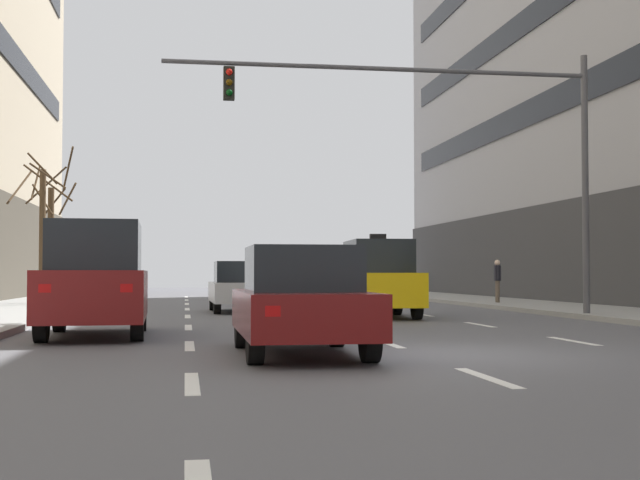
{
  "coord_description": "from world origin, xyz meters",
  "views": [
    {
      "loc": [
        -3.47,
        -12.77,
        1.21
      ],
      "look_at": [
        0.41,
        12.34,
        2.18
      ],
      "focal_mm": 49.14,
      "sensor_mm": 36.0,
      "label": 1
    }
  ],
  "objects": [
    {
      "name": "traffic_signal_0",
      "position": [
        3.7,
        9.31,
        5.02
      ],
      "size": [
        11.34,
        0.35,
        6.96
      ],
      "color": "#4C4C51",
      "rests_on": "sidewalk_right"
    },
    {
      "name": "lane_stripe_l3_s7",
      "position": [
        3.39,
        17.0,
        0.0
      ],
      "size": [
        0.16,
        2.0,
        0.01
      ],
      "primitive_type": "cube",
      "color": "silver",
      "rests_on": "ground"
    },
    {
      "name": "lane_stripe_l2_s6",
      "position": [
        0.0,
        12.0,
        0.0
      ],
      "size": [
        0.16,
        2.0,
        0.01
      ],
      "primitive_type": "cube",
      "color": "silver",
      "rests_on": "ground"
    },
    {
      "name": "lane_stripe_l1_s8",
      "position": [
        -3.39,
        22.0,
        0.0
      ],
      "size": [
        0.16,
        2.0,
        0.01
      ],
      "primitive_type": "cube",
      "color": "silver",
      "rests_on": "ground"
    },
    {
      "name": "lane_stripe_l3_s8",
      "position": [
        3.39,
        22.0,
        0.0
      ],
      "size": [
        0.16,
        2.0,
        0.01
      ],
      "primitive_type": "cube",
      "color": "silver",
      "rests_on": "ground"
    },
    {
      "name": "lane_stripe_l3_s4",
      "position": [
        3.39,
        2.0,
        0.0
      ],
      "size": [
        0.16,
        2.0,
        0.01
      ],
      "primitive_type": "cube",
      "color": "silver",
      "rests_on": "ground"
    },
    {
      "name": "lane_stripe_l2_s5",
      "position": [
        0.0,
        7.0,
        0.0
      ],
      "size": [
        0.16,
        2.0,
        0.01
      ],
      "primitive_type": "cube",
      "color": "silver",
      "rests_on": "ground"
    },
    {
      "name": "lane_stripe_l1_s6",
      "position": [
        -3.39,
        12.0,
        0.0
      ],
      "size": [
        0.16,
        2.0,
        0.01
      ],
      "primitive_type": "cube",
      "color": "silver",
      "rests_on": "ground"
    },
    {
      "name": "pedestrian_0",
      "position": [
        7.85,
        17.9,
        1.03
      ],
      "size": [
        0.26,
        0.52,
        1.56
      ],
      "color": "brown",
      "rests_on": "sidewalk_right"
    },
    {
      "name": "street_tree_0",
      "position": [
        -8.35,
        20.19,
        2.58
      ],
      "size": [
        1.88,
        1.9,
        5.1
      ],
      "color": "#4C3823",
      "rests_on": "sidewalk_left"
    },
    {
      "name": "lane_stripe_l2_s3",
      "position": [
        0.0,
        -3.0,
        0.0
      ],
      "size": [
        0.16,
        2.0,
        0.01
      ],
      "primitive_type": "cube",
      "color": "silver",
      "rests_on": "ground"
    },
    {
      "name": "car_driving_0",
      "position": [
        -1.77,
        0.12,
        0.79
      ],
      "size": [
        1.8,
        4.29,
        1.61
      ],
      "color": "black",
      "rests_on": "ground"
    },
    {
      "name": "ground_plane",
      "position": [
        0.0,
        0.0,
        0.0
      ],
      "size": [
        120.0,
        120.0,
        0.0
      ],
      "primitive_type": "plane",
      "color": "#515156"
    },
    {
      "name": "street_tree_1",
      "position": [
        -8.28,
        18.3,
        2.79
      ],
      "size": [
        2.29,
        2.02,
        5.39
      ],
      "color": "#4C3823",
      "rests_on": "sidewalk_left"
    },
    {
      "name": "lane_stripe_l1_s10",
      "position": [
        -3.39,
        32.0,
        0.0
      ],
      "size": [
        0.16,
        2.0,
        0.01
      ],
      "primitive_type": "cube",
      "color": "silver",
      "rests_on": "ground"
    },
    {
      "name": "car_driving_3",
      "position": [
        -1.77,
        14.66,
        0.78
      ],
      "size": [
        1.83,
        4.23,
        1.58
      ],
      "color": "black",
      "rests_on": "ground"
    },
    {
      "name": "car_driving_1",
      "position": [
        -5.16,
        4.49,
        1.09
      ],
      "size": [
        2.0,
        4.56,
        2.18
      ],
      "color": "black",
      "rests_on": "ground"
    },
    {
      "name": "lane_stripe_l3_s6",
      "position": [
        3.39,
        12.0,
        0.0
      ],
      "size": [
        0.16,
        2.0,
        0.01
      ],
      "primitive_type": "cube",
      "color": "silver",
      "rests_on": "ground"
    },
    {
      "name": "lane_stripe_l3_s5",
      "position": [
        3.39,
        7.0,
        0.0
      ],
      "size": [
        0.16,
        2.0,
        0.01
      ],
      "primitive_type": "cube",
      "color": "silver",
      "rests_on": "ground"
    },
    {
      "name": "lane_stripe_l2_s9",
      "position": [
        0.0,
        27.0,
        0.0
      ],
      "size": [
        0.16,
        2.0,
        0.01
      ],
      "primitive_type": "cube",
      "color": "silver",
      "rests_on": "ground"
    },
    {
      "name": "lane_stripe_l2_s8",
      "position": [
        0.0,
        22.0,
        0.0
      ],
      "size": [
        0.16,
        2.0,
        0.01
      ],
      "primitive_type": "cube",
      "color": "silver",
      "rests_on": "ground"
    },
    {
      "name": "lane_stripe_l1_s4",
      "position": [
        -3.39,
        2.0,
        0.0
      ],
      "size": [
        0.16,
        2.0,
        0.01
      ],
      "primitive_type": "cube",
      "color": "silver",
      "rests_on": "ground"
    },
    {
      "name": "lane_stripe_l3_s9",
      "position": [
        3.39,
        27.0,
        0.0
      ],
      "size": [
        0.16,
        2.0,
        0.01
      ],
      "primitive_type": "cube",
      "color": "silver",
      "rests_on": "ground"
    },
    {
      "name": "lane_stripe_l2_s4",
      "position": [
        0.0,
        2.0,
        0.0
      ],
      "size": [
        0.16,
        2.0,
        0.01
      ],
      "primitive_type": "cube",
      "color": "silver",
      "rests_on": "ground"
    },
    {
      "name": "lane_stripe_l1_s9",
      "position": [
        -3.39,
        27.0,
        0.0
      ],
      "size": [
        0.16,
        2.0,
        0.01
      ],
      "primitive_type": "cube",
      "color": "silver",
      "rests_on": "ground"
    },
    {
      "name": "lane_stripe_l1_s3",
      "position": [
        -3.39,
        -3.0,
        0.0
      ],
      "size": [
        0.16,
        2.0,
        0.01
      ],
      "primitive_type": "cube",
      "color": "silver",
      "rests_on": "ground"
    },
    {
      "name": "lane_stripe_l3_s10",
      "position": [
        3.39,
        32.0,
        0.0
      ],
      "size": [
        0.16,
        2.0,
        0.01
      ],
      "primitive_type": "cube",
      "color": "silver",
      "rests_on": "ground"
    },
    {
      "name": "taxi_driving_2",
      "position": [
        1.79,
        10.81,
        1.05
      ],
      "size": [
        2.03,
        4.45,
        2.29
      ],
      "color": "black",
      "rests_on": "ground"
    },
    {
      "name": "lane_stripe_l1_s5",
      "position": [
        -3.39,
        7.0,
        0.0
      ],
      "size": [
        0.16,
        2.0,
        0.01
      ],
      "primitive_type": "cube",
      "color": "silver",
      "rests_on": "ground"
    },
    {
      "name": "lane_stripe_l2_s7",
      "position": [
        0.0,
        17.0,
        0.0
      ],
      "size": [
        0.16,
        2.0,
        0.01
      ],
      "primitive_type": "cube",
      "color": "silver",
      "rests_on": "ground"
    },
    {
      "name": "lane_stripe_l1_s7",
      "position": [
        -3.39,
        17.0,
        0.0
      ],
      "size": [
        0.16,
        2.0,
        0.01
      ],
      "primitive_type": "cube",
      "color": "silver",
      "rests_on": "ground"
    },
    {
      "name": "lane_stripe_l2_s10",
      "position": [
        0.0,
        32.0,
        0.0
      ],
      "size": [
        0.16,
        2.0,
        0.01
      ],
      "primitive_type": "cube",
      "color": "silver",
      "rests_on": "ground"
    }
  ]
}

